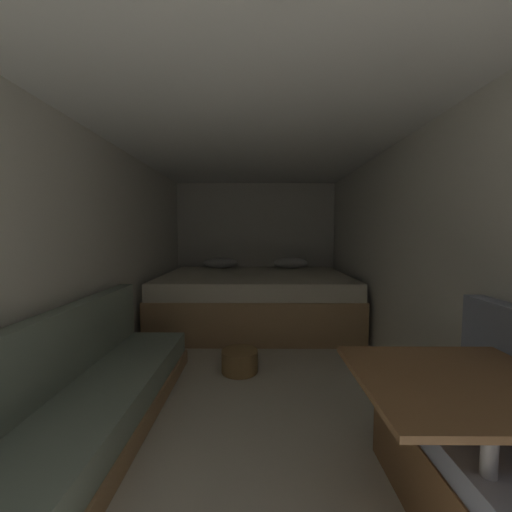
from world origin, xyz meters
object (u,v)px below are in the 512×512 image
Objects in this scene: sofa_left at (59,424)px; wicker_basket at (240,361)px; bed at (255,298)px; dinette_table at (458,402)px.

sofa_left is 8.17× the size of wicker_basket.
bed is 3.16m from dinette_table.
bed reaches higher than wicker_basket.
wicker_basket is at bearing -94.97° from bed.
bed is 0.92× the size of sofa_left.
bed is at bearing 85.03° from wicker_basket.
dinette_table is (1.81, -0.45, 0.38)m from sofa_left.
bed reaches higher than dinette_table.
sofa_left is 3.64× the size of dinette_table.
sofa_left is at bearing -111.52° from bed.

